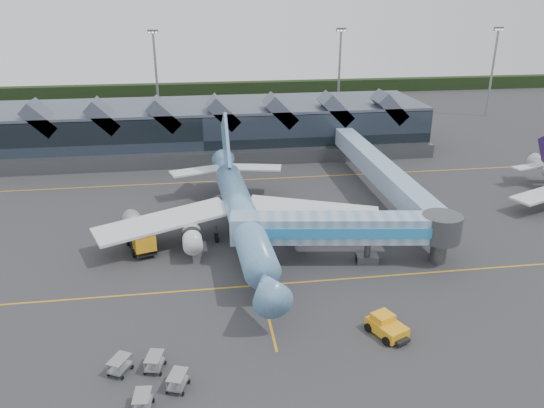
{
  "coord_description": "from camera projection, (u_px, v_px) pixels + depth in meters",
  "views": [
    {
      "loc": [
        -6.22,
        -59.47,
        30.75
      ],
      "look_at": [
        3.01,
        3.78,
        5.0
      ],
      "focal_mm": 35.0,
      "sensor_mm": 36.0,
      "label": 1
    }
  ],
  "objects": [
    {
      "name": "ground",
      "position": [
        253.0,
        253.0,
        66.91
      ],
      "size": [
        260.0,
        260.0,
        0.0
      ],
      "primitive_type": "plane",
      "color": "#2D2D2F",
      "rests_on": "ground"
    },
    {
      "name": "taxi_stripes",
      "position": [
        245.0,
        221.0,
        76.08
      ],
      "size": [
        120.0,
        60.0,
        0.01
      ],
      "color": "gold",
      "rests_on": "ground"
    },
    {
      "name": "tree_line_far",
      "position": [
        214.0,
        89.0,
        167.12
      ],
      "size": [
        260.0,
        4.0,
        4.0
      ],
      "primitive_type": "cube",
      "color": "black",
      "rests_on": "ground"
    },
    {
      "name": "terminal",
      "position": [
        202.0,
        128.0,
        107.86
      ],
      "size": [
        90.0,
        22.25,
        12.52
      ],
      "color": "black",
      "rests_on": "ground"
    },
    {
      "name": "light_masts",
      "position": [
        312.0,
        76.0,
        122.69
      ],
      "size": [
        132.4,
        42.56,
        22.45
      ],
      "color": "gray",
      "rests_on": "ground"
    },
    {
      "name": "main_airliner",
      "position": [
        240.0,
        210.0,
        69.25
      ],
      "size": [
        38.12,
        43.84,
        14.09
      ],
      "rotation": [
        0.0,
        0.0,
        0.05
      ],
      "color": "#5F86C0",
      "rests_on": "ground"
    },
    {
      "name": "jet_bridge",
      "position": [
        359.0,
        229.0,
        63.19
      ],
      "size": [
        27.52,
        7.64,
        6.25
      ],
      "rotation": [
        0.0,
        0.0,
        -0.14
      ],
      "color": "#7299BE",
      "rests_on": "ground"
    },
    {
      "name": "fuel_truck",
      "position": [
        138.0,
        231.0,
        68.57
      ],
      "size": [
        5.17,
        10.15,
        3.41
      ],
      "rotation": [
        0.0,
        0.0,
        0.3
      ],
      "color": "black",
      "rests_on": "ground"
    },
    {
      "name": "pushback_tug",
      "position": [
        386.0,
        326.0,
        50.84
      ],
      "size": [
        3.87,
        4.73,
        1.9
      ],
      "rotation": [
        0.0,
        0.0,
        0.41
      ],
      "color": "orange",
      "rests_on": "ground"
    },
    {
      "name": "baggage_carts",
      "position": [
        149.0,
        376.0,
        44.31
      ],
      "size": [
        7.06,
        7.06,
        1.44
      ],
      "rotation": [
        0.0,
        0.0,
        -0.34
      ],
      "color": "#93979B",
      "rests_on": "ground"
    }
  ]
}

